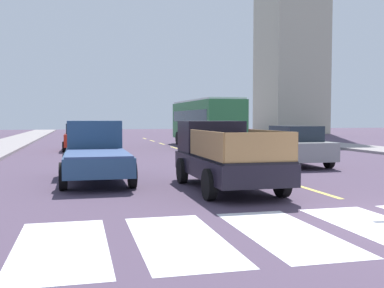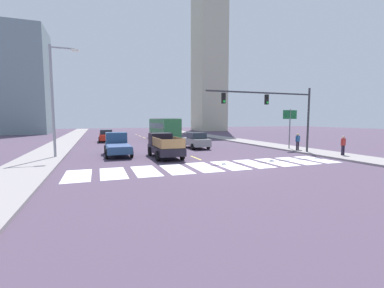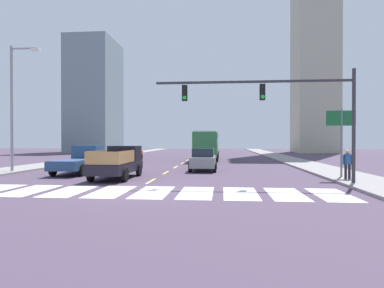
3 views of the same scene
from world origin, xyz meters
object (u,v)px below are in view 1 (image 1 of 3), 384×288
pickup_dark (96,152)px  sedan_near_left (79,137)px  city_bus (205,120)px  sedan_near_right (294,146)px  pickup_stakebed (223,156)px

pickup_dark → sedan_near_left: size_ratio=1.18×
sedan_near_left → city_bus: bearing=10.7°
pickup_dark → sedan_near_left: bearing=93.1°
sedan_near_right → sedan_near_left: (-9.04, 11.77, 0.00)m
pickup_stakebed → pickup_dark: same height
city_bus → sedan_near_right: (0.35, -13.35, -1.09)m
pickup_stakebed → pickup_dark: (-3.59, 2.62, -0.02)m
city_bus → sedan_near_left: (-8.69, -1.58, -1.09)m
pickup_stakebed → city_bus: (4.60, 18.69, 1.02)m
pickup_stakebed → pickup_dark: size_ratio=1.00×
pickup_stakebed → sedan_near_right: pickup_stakebed is taller
pickup_stakebed → sedan_near_right: size_ratio=1.18×
sedan_near_left → sedan_near_right: bearing=-52.1°
sedan_near_right → pickup_dark: bearing=-159.7°
city_bus → sedan_near_left: bearing=-168.0°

